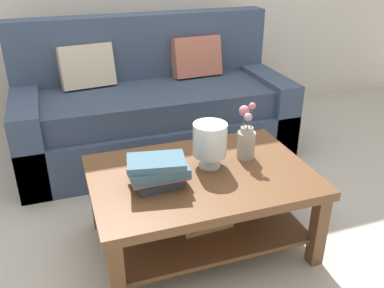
% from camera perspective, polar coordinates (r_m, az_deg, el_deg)
% --- Properties ---
extents(ground_plane, '(10.00, 10.00, 0.00)m').
position_cam_1_polar(ground_plane, '(2.77, -2.33, -8.69)').
color(ground_plane, '#B7B2A8').
extents(couch, '(2.08, 0.90, 1.06)m').
position_cam_1_polar(couch, '(3.36, -5.33, 4.77)').
color(couch, '#384760').
rests_on(couch, ground).
extents(coffee_table, '(1.17, 0.81, 0.47)m').
position_cam_1_polar(coffee_table, '(2.29, 1.24, -6.78)').
color(coffee_table, brown).
rests_on(coffee_table, ground).
extents(book_stack_main, '(0.32, 0.23, 0.15)m').
position_cam_1_polar(book_stack_main, '(2.08, -4.73, -3.73)').
color(book_stack_main, '#2D333D').
rests_on(book_stack_main, coffee_table).
extents(glass_hurricane_vase, '(0.18, 0.18, 0.25)m').
position_cam_1_polar(glass_hurricane_vase, '(2.22, 2.45, 0.45)').
color(glass_hurricane_vase, silver).
rests_on(glass_hurricane_vase, coffee_table).
extents(flower_pitcher, '(0.10, 0.11, 0.33)m').
position_cam_1_polar(flower_pitcher, '(2.34, 7.42, 0.75)').
color(flower_pitcher, '#9E998E').
rests_on(flower_pitcher, coffee_table).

